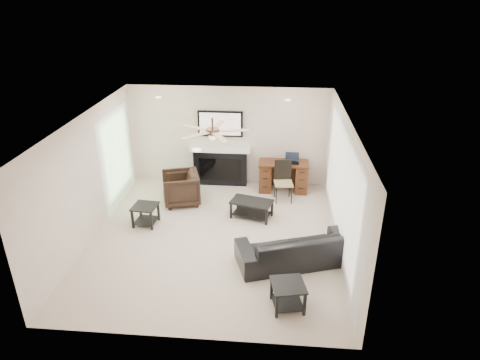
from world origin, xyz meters
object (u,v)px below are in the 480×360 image
Objects in this scene: armchair at (181,188)px; coffee_table at (252,209)px; sofa at (295,247)px; desk at (283,176)px; fireplace_unit at (220,149)px.

armchair is 1.80m from coffee_table.
desk is at bearing -104.35° from sofa.
armchair is 0.68× the size of desk.
sofa is 2.56× the size of armchair.
fireplace_unit is (0.80, 1.13, 0.58)m from armchair.
coffee_table is 2.05m from fireplace_unit.
armchair is at bearing 177.85° from coffee_table.
desk is (2.40, 0.87, 0.00)m from armchair.
fireplace_unit reaches higher than sofa.
desk reaches higher than coffee_table.
coffee_table is at bearing -78.87° from sofa.
sofa is at bearing -44.86° from coffee_table.
desk is (0.70, 1.42, 0.18)m from coffee_table.
fireplace_unit is at bearing 170.86° from desk.
sofa is 3.03m from desk.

